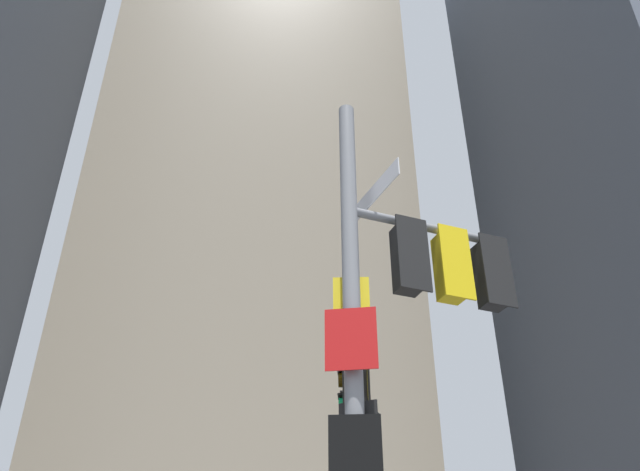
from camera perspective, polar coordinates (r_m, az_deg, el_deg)
The scene contains 2 objects.
building_mid_block at distance 37.52m, azimuth -6.43°, elevation -5.89°, with size 16.15×16.15×35.91m, color tan.
signal_pole_assembly at distance 8.85m, azimuth 5.60°, elevation -9.81°, with size 2.81×3.01×8.72m.
Camera 1 is at (-1.37, -7.54, 1.67)m, focal length 37.00 mm.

